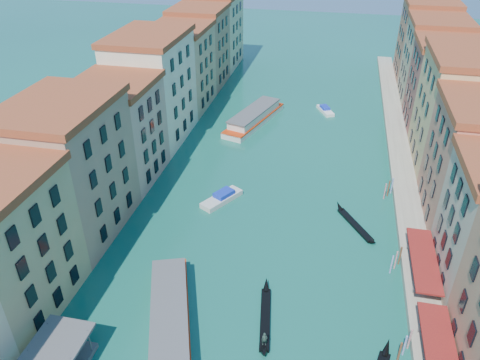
# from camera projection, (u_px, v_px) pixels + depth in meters

# --- Properties ---
(left_bank_palazzos) EXTENTS (12.80, 128.40, 21.00)m
(left_bank_palazzos) POSITION_uv_depth(u_px,v_px,m) (140.00, 104.00, 85.92)
(left_bank_palazzos) COLOR beige
(left_bank_palazzos) RESTS_ON ground
(right_bank_palazzos) EXTENTS (12.80, 128.40, 21.00)m
(right_bank_palazzos) POSITION_uv_depth(u_px,v_px,m) (464.00, 131.00, 76.05)
(right_bank_palazzos) COLOR brown
(right_bank_palazzos) RESTS_ON ground
(quay) EXTENTS (4.00, 140.00, 1.00)m
(quay) POSITION_uv_depth(u_px,v_px,m) (402.00, 174.00, 82.31)
(quay) COLOR gray
(quay) RESTS_ON ground
(mooring_poles_right) EXTENTS (1.44, 54.24, 3.20)m
(mooring_poles_right) POSITION_uv_depth(u_px,v_px,m) (402.00, 326.00, 52.21)
(mooring_poles_right) COLOR brown
(mooring_poles_right) RESTS_ON ground
(vaporetto_near) EXTENTS (10.58, 19.50, 2.85)m
(vaporetto_near) POSITION_uv_depth(u_px,v_px,m) (170.00, 315.00, 53.65)
(vaporetto_near) COLOR silver
(vaporetto_near) RESTS_ON ground
(vaporetto_far) EXTENTS (10.39, 20.98, 3.05)m
(vaporetto_far) POSITION_uv_depth(u_px,v_px,m) (254.00, 117.00, 101.36)
(vaporetto_far) COLOR silver
(vaporetto_far) RESTS_ON ground
(gondola_fore) EXTENTS (2.64, 12.17, 2.43)m
(gondola_fore) POSITION_uv_depth(u_px,v_px,m) (265.00, 318.00, 54.44)
(gondola_fore) COLOR black
(gondola_fore) RESTS_ON ground
(gondola_far) EXTENTS (6.73, 9.92, 1.59)m
(gondola_far) POSITION_uv_depth(u_px,v_px,m) (354.00, 223.00, 70.22)
(gondola_far) COLOR black
(gondola_far) RESTS_ON ground
(motorboat_mid) EXTENTS (5.90, 7.74, 1.57)m
(motorboat_mid) POSITION_uv_depth(u_px,v_px,m) (222.00, 198.00, 75.69)
(motorboat_mid) COLOR silver
(motorboat_mid) RESTS_ON ground
(motorboat_far) EXTENTS (4.44, 6.39, 1.28)m
(motorboat_far) POSITION_uv_depth(u_px,v_px,m) (325.00, 110.00, 106.97)
(motorboat_far) COLOR white
(motorboat_far) RESTS_ON ground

